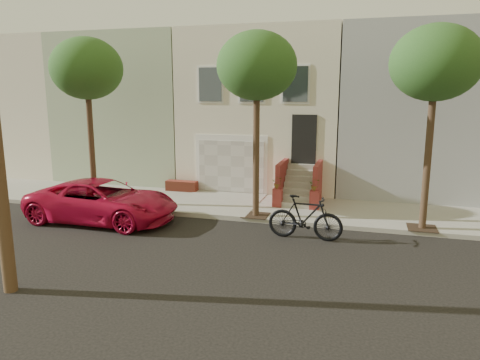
# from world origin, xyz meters

# --- Properties ---
(ground) EXTENTS (90.00, 90.00, 0.00)m
(ground) POSITION_xyz_m (0.00, 0.00, 0.00)
(ground) COLOR black
(ground) RESTS_ON ground
(sidewalk) EXTENTS (40.00, 3.70, 0.15)m
(sidewalk) POSITION_xyz_m (0.00, 5.35, 0.07)
(sidewalk) COLOR gray
(sidewalk) RESTS_ON ground
(house_row) EXTENTS (33.10, 11.70, 7.00)m
(house_row) POSITION_xyz_m (0.00, 11.19, 3.64)
(house_row) COLOR beige
(house_row) RESTS_ON sidewalk
(tree_left) EXTENTS (2.70, 2.57, 6.30)m
(tree_left) POSITION_xyz_m (-5.50, 3.90, 5.26)
(tree_left) COLOR #2D2116
(tree_left) RESTS_ON sidewalk
(tree_mid) EXTENTS (2.70, 2.57, 6.30)m
(tree_mid) POSITION_xyz_m (1.00, 3.90, 5.26)
(tree_mid) COLOR #2D2116
(tree_mid) RESTS_ON sidewalk
(tree_right) EXTENTS (2.70, 2.57, 6.30)m
(tree_right) POSITION_xyz_m (6.50, 3.90, 5.26)
(tree_right) COLOR #2D2116
(tree_right) RESTS_ON sidewalk
(pickup_truck) EXTENTS (5.27, 2.48, 1.46)m
(pickup_truck) POSITION_xyz_m (-4.07, 2.24, 0.73)
(pickup_truck) COLOR #B30D31
(pickup_truck) RESTS_ON ground
(motorcycle) EXTENTS (2.31, 0.74, 1.37)m
(motorcycle) POSITION_xyz_m (2.96, 2.23, 0.69)
(motorcycle) COLOR black
(motorcycle) RESTS_ON ground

